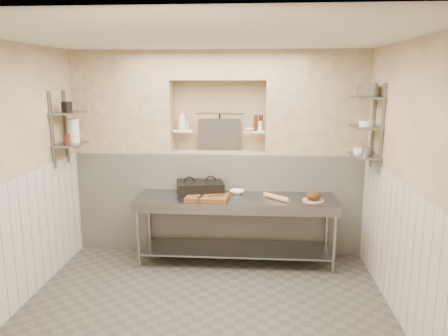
# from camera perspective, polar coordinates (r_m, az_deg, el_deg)

# --- Properties ---
(floor) EXTENTS (4.00, 3.90, 0.10)m
(floor) POSITION_cam_1_polar(r_m,az_deg,el_deg) (4.99, -2.41, -18.08)
(floor) COLOR #4D4944
(floor) RESTS_ON ground
(ceiling) EXTENTS (4.00, 3.90, 0.10)m
(ceiling) POSITION_cam_1_polar(r_m,az_deg,el_deg) (4.36, -2.75, 17.22)
(ceiling) COLOR silver
(ceiling) RESTS_ON ground
(wall_left) EXTENTS (0.10, 3.90, 2.80)m
(wall_left) POSITION_cam_1_polar(r_m,az_deg,el_deg) (5.12, -26.03, -1.12)
(wall_left) COLOR #CDB292
(wall_left) RESTS_ON ground
(wall_right) EXTENTS (0.10, 3.90, 2.80)m
(wall_right) POSITION_cam_1_polar(r_m,az_deg,el_deg) (4.69, 23.19, -1.95)
(wall_right) COLOR #CDB292
(wall_right) RESTS_ON ground
(wall_back) EXTENTS (4.00, 0.10, 2.80)m
(wall_back) POSITION_cam_1_polar(r_m,az_deg,el_deg) (6.41, -0.49, 2.43)
(wall_back) COLOR #CDB292
(wall_back) RESTS_ON ground
(wall_front) EXTENTS (4.00, 0.10, 2.80)m
(wall_front) POSITION_cam_1_polar(r_m,az_deg,el_deg) (2.58, -7.85, -11.90)
(wall_front) COLOR #CDB292
(wall_front) RESTS_ON ground
(backwall_lower) EXTENTS (4.00, 0.40, 1.40)m
(backwall_lower) POSITION_cam_1_polar(r_m,az_deg,el_deg) (6.32, -0.67, -4.21)
(backwall_lower) COLOR silver
(backwall_lower) RESTS_ON floor
(alcove_sill) EXTENTS (1.30, 0.40, 0.02)m
(alcove_sill) POSITION_cam_1_polar(r_m,az_deg,el_deg) (6.16, -0.68, 2.15)
(alcove_sill) COLOR #CDB292
(alcove_sill) RESTS_ON backwall_lower
(backwall_pillar_left) EXTENTS (1.35, 0.40, 1.40)m
(backwall_pillar_left) POSITION_cam_1_polar(r_m,az_deg,el_deg) (6.34, -12.85, 8.40)
(backwall_pillar_left) COLOR #CDB292
(backwall_pillar_left) RESTS_ON backwall_lower
(backwall_pillar_right) EXTENTS (1.35, 0.40, 1.40)m
(backwall_pillar_right) POSITION_cam_1_polar(r_m,az_deg,el_deg) (6.12, 11.89, 8.34)
(backwall_pillar_right) COLOR #CDB292
(backwall_pillar_right) RESTS_ON backwall_lower
(backwall_header) EXTENTS (1.30, 0.40, 0.40)m
(backwall_header) POSITION_cam_1_polar(r_m,az_deg,el_deg) (6.08, -0.71, 13.28)
(backwall_header) COLOR #CDB292
(backwall_header) RESTS_ON backwall_lower
(wainscot_left) EXTENTS (0.02, 3.90, 1.40)m
(wainscot_left) POSITION_cam_1_polar(r_m,az_deg,el_deg) (5.27, -24.78, -8.58)
(wainscot_left) COLOR silver
(wainscot_left) RESTS_ON floor
(wainscot_right) EXTENTS (0.02, 3.90, 1.40)m
(wainscot_right) POSITION_cam_1_polar(r_m,az_deg,el_deg) (4.87, 21.85, -9.99)
(wainscot_right) COLOR silver
(wainscot_right) RESTS_ON floor
(alcove_shelf_left) EXTENTS (0.28, 0.16, 0.02)m
(alcove_shelf_left) POSITION_cam_1_polar(r_m,az_deg,el_deg) (6.18, -5.33, 4.85)
(alcove_shelf_left) COLOR white
(alcove_shelf_left) RESTS_ON backwall_lower
(alcove_shelf_right) EXTENTS (0.28, 0.16, 0.02)m
(alcove_shelf_right) POSITION_cam_1_polar(r_m,az_deg,el_deg) (6.10, 4.01, 4.78)
(alcove_shelf_right) COLOR white
(alcove_shelf_right) RESTS_ON backwall_lower
(utensil_rail) EXTENTS (0.70, 0.02, 0.02)m
(utensil_rail) POSITION_cam_1_polar(r_m,az_deg,el_deg) (6.27, -0.56, 7.28)
(utensil_rail) COLOR gray
(utensil_rail) RESTS_ON wall_back
(hanging_steel) EXTENTS (0.02, 0.02, 0.30)m
(hanging_steel) POSITION_cam_1_polar(r_m,az_deg,el_deg) (6.26, -0.57, 5.72)
(hanging_steel) COLOR black
(hanging_steel) RESTS_ON utensil_rail
(splash_panel) EXTENTS (0.60, 0.08, 0.45)m
(splash_panel) POSITION_cam_1_polar(r_m,az_deg,el_deg) (6.23, -0.61, 4.39)
(splash_panel) COLOR #383330
(splash_panel) RESTS_ON alcove_sill
(shelf_rail_left_a) EXTENTS (0.03, 0.03, 0.95)m
(shelf_rail_left_a) POSITION_cam_1_polar(r_m,az_deg,el_deg) (6.12, -19.94, 5.08)
(shelf_rail_left_a) COLOR slate
(shelf_rail_left_a) RESTS_ON wall_left
(shelf_rail_left_b) EXTENTS (0.03, 0.03, 0.95)m
(shelf_rail_left_b) POSITION_cam_1_polar(r_m,az_deg,el_deg) (5.76, -21.54, 4.59)
(shelf_rail_left_b) COLOR slate
(shelf_rail_left_b) RESTS_ON wall_left
(wall_shelf_left_lower) EXTENTS (0.30, 0.50, 0.02)m
(wall_shelf_left_lower) POSITION_cam_1_polar(r_m,az_deg,el_deg) (5.91, -19.39, 2.95)
(wall_shelf_left_lower) COLOR slate
(wall_shelf_left_lower) RESTS_ON wall_left
(wall_shelf_left_upper) EXTENTS (0.30, 0.50, 0.03)m
(wall_shelf_left_upper) POSITION_cam_1_polar(r_m,az_deg,el_deg) (5.87, -19.65, 6.81)
(wall_shelf_left_upper) COLOR slate
(wall_shelf_left_upper) RESTS_ON wall_left
(shelf_rail_right_a) EXTENTS (0.03, 0.03, 1.05)m
(shelf_rail_right_a) POSITION_cam_1_polar(r_m,az_deg,el_deg) (5.78, 18.87, 5.30)
(shelf_rail_right_a) COLOR slate
(shelf_rail_right_a) RESTS_ON wall_right
(shelf_rail_right_b) EXTENTS (0.03, 0.03, 1.05)m
(shelf_rail_right_b) POSITION_cam_1_polar(r_m,az_deg,el_deg) (5.39, 19.93, 4.82)
(shelf_rail_right_b) COLOR slate
(shelf_rail_right_b) RESTS_ON wall_right
(wall_shelf_right_lower) EXTENTS (0.30, 0.50, 0.02)m
(wall_shelf_right_lower) POSITION_cam_1_polar(r_m,az_deg,el_deg) (5.60, 17.81, 1.56)
(wall_shelf_right_lower) COLOR slate
(wall_shelf_right_lower) RESTS_ON wall_right
(wall_shelf_right_mid) EXTENTS (0.30, 0.50, 0.02)m
(wall_shelf_right_mid) POSITION_cam_1_polar(r_m,az_deg,el_deg) (5.55, 18.03, 5.12)
(wall_shelf_right_mid) COLOR slate
(wall_shelf_right_mid) RESTS_ON wall_right
(wall_shelf_right_upper) EXTENTS (0.30, 0.50, 0.03)m
(wall_shelf_right_upper) POSITION_cam_1_polar(r_m,az_deg,el_deg) (5.52, 18.26, 8.72)
(wall_shelf_right_upper) COLOR slate
(wall_shelf_right_upper) RESTS_ON wall_right
(prep_table) EXTENTS (2.60, 0.70, 0.90)m
(prep_table) POSITION_cam_1_polar(r_m,az_deg,el_deg) (5.78, 1.55, -6.34)
(prep_table) COLOR gray
(prep_table) RESTS_ON floor
(panini_press) EXTENTS (0.69, 0.56, 0.17)m
(panini_press) POSITION_cam_1_polar(r_m,az_deg,el_deg) (5.89, -3.13, -2.56)
(panini_press) COLOR black
(panini_press) RESTS_ON prep_table
(cutting_board) EXTENTS (0.56, 0.41, 0.05)m
(cutting_board) POSITION_cam_1_polar(r_m,az_deg,el_deg) (5.62, -2.18, -3.86)
(cutting_board) COLOR brown
(cutting_board) RESTS_ON prep_table
(knife_blade) EXTENTS (0.22, 0.12, 0.01)m
(knife_blade) POSITION_cam_1_polar(r_m,az_deg,el_deg) (5.61, -1.07, -3.63)
(knife_blade) COLOR gray
(knife_blade) RESTS_ON cutting_board
(tongs) EXTENTS (0.07, 0.29, 0.03)m
(tongs) POSITION_cam_1_polar(r_m,az_deg,el_deg) (5.53, -3.10, -3.76)
(tongs) COLOR gray
(tongs) RESTS_ON cutting_board
(mixing_bowl) EXTENTS (0.23, 0.23, 0.05)m
(mixing_bowl) POSITION_cam_1_polar(r_m,az_deg,el_deg) (5.89, 1.71, -3.13)
(mixing_bowl) COLOR white
(mixing_bowl) RESTS_ON prep_table
(rolling_pin) EXTENTS (0.34, 0.33, 0.06)m
(rolling_pin) POSITION_cam_1_polar(r_m,az_deg,el_deg) (5.64, 6.86, -3.81)
(rolling_pin) COLOR tan
(rolling_pin) RESTS_ON prep_table
(bread_board) EXTENTS (0.27, 0.27, 0.02)m
(bread_board) POSITION_cam_1_polar(r_m,az_deg,el_deg) (5.66, 11.56, -4.16)
(bread_board) COLOR tan
(bread_board) RESTS_ON prep_table
(bread_loaf) EXTENTS (0.19, 0.19, 0.12)m
(bread_loaf) POSITION_cam_1_polar(r_m,az_deg,el_deg) (5.64, 11.59, -3.52)
(bread_loaf) COLOR #4C2D19
(bread_loaf) RESTS_ON bread_board
(bottle_soap) EXTENTS (0.13, 0.13, 0.28)m
(bottle_soap) POSITION_cam_1_polar(r_m,az_deg,el_deg) (6.15, -5.50, 6.25)
(bottle_soap) COLOR white
(bottle_soap) RESTS_ON alcove_shelf_left
(jar_alcove) EXTENTS (0.08, 0.08, 0.12)m
(jar_alcove) POSITION_cam_1_polar(r_m,az_deg,el_deg) (6.17, -4.91, 5.54)
(jar_alcove) COLOR #CDB292
(jar_alcove) RESTS_ON alcove_shelf_left
(bowl_alcove) EXTENTS (0.17, 0.17, 0.04)m
(bowl_alcove) POSITION_cam_1_polar(r_m,az_deg,el_deg) (6.04, 3.32, 5.03)
(bowl_alcove) COLOR white
(bowl_alcove) RESTS_ON alcove_shelf_right
(condiment_a) EXTENTS (0.06, 0.06, 0.21)m
(condiment_a) POSITION_cam_1_polar(r_m,az_deg,el_deg) (6.13, 4.82, 5.91)
(condiment_a) COLOR #451F13
(condiment_a) RESTS_ON alcove_shelf_right
(condiment_b) EXTENTS (0.05, 0.05, 0.22)m
(condiment_b) POSITION_cam_1_polar(r_m,az_deg,el_deg) (6.09, 4.16, 5.91)
(condiment_b) COLOR #451F13
(condiment_b) RESTS_ON alcove_shelf_right
(condiment_c) EXTENTS (0.08, 0.08, 0.13)m
(condiment_c) POSITION_cam_1_polar(r_m,az_deg,el_deg) (6.13, 4.70, 5.54)
(condiment_c) COLOR white
(condiment_c) RESTS_ON alcove_shelf_right
(jug_left) EXTENTS (0.15, 0.15, 0.30)m
(jug_left) POSITION_cam_1_polar(r_m,az_deg,el_deg) (5.99, -19.09, 4.66)
(jug_left) COLOR white
(jug_left) RESTS_ON wall_shelf_left_lower
(jar_left) EXTENTS (0.09, 0.09, 0.13)m
(jar_left) POSITION_cam_1_polar(r_m,az_deg,el_deg) (5.81, -19.84, 3.55)
(jar_left) COLOR #451F13
(jar_left) RESTS_ON wall_shelf_left_lower
(box_left_upper) EXTENTS (0.12, 0.12, 0.13)m
(box_left_upper) POSITION_cam_1_polar(r_m,az_deg,el_deg) (5.83, -19.85, 7.53)
(box_left_upper) COLOR black
(box_left_upper) RESTS_ON wall_shelf_left_upper
(bowl_right) EXTENTS (0.19, 0.19, 0.06)m
(bowl_right) POSITION_cam_1_polar(r_m,az_deg,el_deg) (5.73, 17.50, 2.23)
(bowl_right) COLOR white
(bowl_right) RESTS_ON wall_shelf_right_lower
(canister_right) EXTENTS (0.10, 0.10, 0.10)m
(canister_right) POSITION_cam_1_polar(r_m,az_deg,el_deg) (5.51, 18.05, 2.06)
(canister_right) COLOR gray
(canister_right) RESTS_ON wall_shelf_right_lower
(bowl_right_mid) EXTENTS (0.17, 0.17, 0.06)m
(bowl_right_mid) POSITION_cam_1_polar(r_m,az_deg,el_deg) (5.55, 18.06, 5.56)
(bowl_right_mid) COLOR white
(bowl_right_mid) RESTS_ON wall_shelf_right_mid
(basket_right) EXTENTS (0.20, 0.24, 0.14)m
(basket_right) POSITION_cam_1_polar(r_m,az_deg,el_deg) (5.58, 18.18, 9.62)
(basket_right) COLOR gray
(basket_right) RESTS_ON wall_shelf_right_upper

